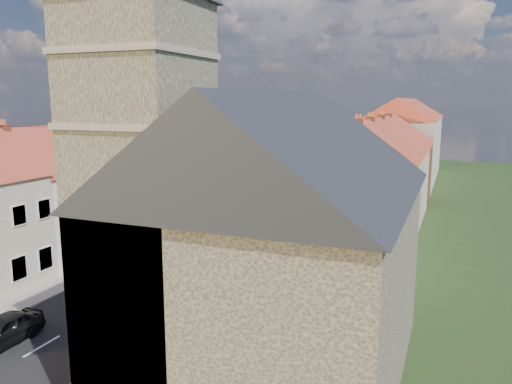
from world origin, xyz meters
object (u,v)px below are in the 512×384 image
(car_near, at_px, (1,331))
(car_mid, at_px, (225,208))
(pedestrian_right_b, at_px, (304,219))
(car_far, at_px, (287,181))
(pedestrian_right, at_px, (217,288))
(church, at_px, (261,224))
(lamppost, at_px, (180,189))
(car_distant, at_px, (334,165))

(car_near, height_order, car_mid, car_mid)
(car_mid, relative_size, pedestrian_right_b, 2.40)
(car_far, height_order, pedestrian_right, pedestrian_right)
(pedestrian_right_b, bearing_deg, church, 120.22)
(car_mid, xyz_separation_m, car_far, (0.11, 16.94, -0.07))
(car_far, bearing_deg, church, -86.66)
(lamppost, relative_size, car_far, 1.25)
(car_near, height_order, car_far, car_far)
(lamppost, xyz_separation_m, car_mid, (0.65, 6.54, -2.77))
(lamppost, bearing_deg, pedestrian_right, -52.63)
(car_near, bearing_deg, pedestrian_right_b, 73.93)
(church, xyz_separation_m, car_distant, (-10.86, 57.87, -5.24))
(pedestrian_right_b, bearing_deg, lamppost, 42.70)
(lamppost, bearing_deg, car_mid, 84.30)
(lamppost, distance_m, car_near, 18.88)
(car_distant, bearing_deg, pedestrian_right, -94.31)
(church, height_order, car_near, church)
(church, height_order, car_mid, church)
(church, xyz_separation_m, car_far, (-12.41, 40.15, -5.18))
(church, xyz_separation_m, pedestrian_right, (-4.26, 5.00, -4.83))
(car_distant, bearing_deg, car_near, -101.58)
(lamppost, distance_m, car_distant, 41.36)
(church, height_order, car_distant, church)
(car_far, xyz_separation_m, car_distant, (1.55, 17.72, -0.05))
(lamppost, xyz_separation_m, car_far, (0.76, 23.47, -2.84))
(car_mid, height_order, car_distant, car_mid)
(car_near, bearing_deg, car_mid, 93.55)
(lamppost, relative_size, pedestrian_right, 3.23)
(lamppost, height_order, car_distant, lamppost)
(church, bearing_deg, pedestrian_right, 130.40)
(church, xyz_separation_m, car_mid, (-12.52, 23.21, -5.11))
(car_distant, bearing_deg, pedestrian_right_b, -91.69)
(lamppost, xyz_separation_m, pedestrian_right_b, (8.69, 4.00, -2.45))
(car_near, xyz_separation_m, pedestrian_right_b, (6.54, 22.53, 0.45))
(lamppost, xyz_separation_m, car_near, (2.15, -18.53, -2.90))
(car_near, relative_size, pedestrian_right_b, 1.94)
(church, xyz_separation_m, car_near, (-11.02, -1.85, -5.24))
(car_mid, xyz_separation_m, car_distant, (1.66, 34.66, -0.12))
(car_far, height_order, car_distant, car_far)
(car_near, relative_size, car_distant, 0.81)
(church, bearing_deg, car_near, -170.45)
(car_near, xyz_separation_m, pedestrian_right, (6.76, 6.86, 0.41))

